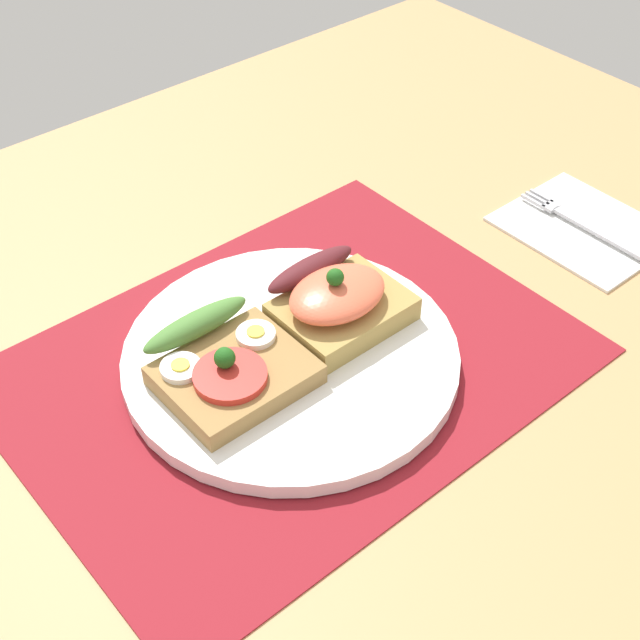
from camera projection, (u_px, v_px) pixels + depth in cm
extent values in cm
cube|color=tan|center=(292.00, 379.00, 72.43)|extent=(120.00, 90.00, 3.20)
cube|color=maroon|center=(291.00, 364.00, 71.26)|extent=(43.13, 32.37, 0.30)
cylinder|color=white|center=(291.00, 357.00, 70.73)|extent=(26.38, 26.38, 1.28)
cube|color=#9E7843|center=(235.00, 375.00, 67.17)|extent=(10.62, 8.81, 1.70)
cylinder|color=red|center=(230.00, 376.00, 65.49)|extent=(5.48, 5.48, 0.60)
ellipsoid|color=#4A7E34|center=(196.00, 324.00, 68.71)|extent=(9.34, 2.20, 1.80)
sphere|color=#1E5919|center=(225.00, 358.00, 65.31)|extent=(1.60, 1.60, 1.60)
cylinder|color=white|center=(181.00, 368.00, 66.16)|extent=(3.05, 3.05, 0.50)
cylinder|color=yellow|center=(180.00, 365.00, 65.94)|extent=(1.37, 1.37, 0.16)
cylinder|color=white|center=(256.00, 335.00, 68.82)|extent=(3.05, 3.05, 0.50)
cylinder|color=yellow|center=(256.00, 331.00, 68.60)|extent=(1.37, 1.37, 0.16)
cube|color=#A98C49|center=(345.00, 314.00, 71.96)|extent=(10.17, 7.72, 2.11)
ellipsoid|color=#F46747|center=(337.00, 293.00, 70.48)|extent=(8.34, 6.18, 2.23)
ellipsoid|color=#531B20|center=(311.00, 269.00, 73.07)|extent=(8.65, 2.20, 1.80)
sphere|color=#1E5919|center=(333.00, 276.00, 69.25)|extent=(1.40, 1.40, 1.40)
cube|color=white|center=(584.00, 227.00, 84.59)|extent=(12.11, 14.28, 0.60)
cube|color=#B7B7BC|center=(602.00, 235.00, 82.93)|extent=(0.80, 10.71, 0.32)
cube|color=#B7B7BC|center=(554.00, 208.00, 86.07)|extent=(1.50, 1.20, 0.32)
cube|color=#B7B7BC|center=(533.00, 201.00, 86.89)|extent=(0.32, 2.80, 0.32)
cube|color=#B7B7BC|center=(537.00, 199.00, 87.20)|extent=(0.32, 2.80, 0.32)
cube|color=#B7B7BC|center=(542.00, 196.00, 87.52)|extent=(0.32, 2.80, 0.32)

